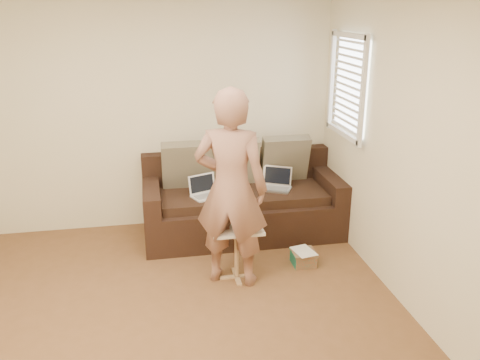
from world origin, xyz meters
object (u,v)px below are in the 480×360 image
Objects in this scene: person at (231,189)px; side_table at (237,253)px; drinking_glass at (216,218)px; laptop_silver at (276,189)px; laptop_white at (207,197)px; striped_box at (303,258)px; sofa at (243,198)px.

person is 0.67m from side_table.
laptop_silver is at bearing 46.17° from drinking_glass.
laptop_white is 1.32× the size of striped_box.
side_table is (-0.62, -0.94, -0.26)m from laptop_silver.
sofa is at bearing 64.05° from drinking_glass.
laptop_silver is 1.15m from side_table.
drinking_glass is 0.50× the size of striped_box.
laptop_white reaches higher than laptop_silver.
striped_box is at bearing -145.61° from person.
striped_box is (0.71, 0.13, -0.19)m from side_table.
person reaches higher than side_table.
sofa reaches higher than laptop_silver.
laptop_silver reaches higher than striped_box.
person reaches higher than laptop_silver.
laptop_white is 0.17× the size of person.
laptop_silver is (0.37, -0.04, 0.10)m from sofa.
sofa is 1.02m from side_table.
drinking_glass is (-0.42, -0.87, 0.16)m from sofa.
laptop_silver is 1.24m from person.
striped_box is at bearing 10.48° from side_table.
striped_box is at bearing -61.75° from laptop_white.
sofa reaches higher than drinking_glass.
sofa reaches higher than striped_box.
laptop_white is 0.74m from drinking_glass.
laptop_white is 0.59× the size of side_table.
side_table is 0.75m from striped_box.
laptop_white is 0.91m from side_table.
person reaches higher than drinking_glass.
side_table is at bearing -101.26° from laptop_white.
sofa is at bearing 75.80° from side_table.
striped_box is at bearing 1.18° from drinking_glass.
drinking_glass is at bearing -178.82° from striped_box.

